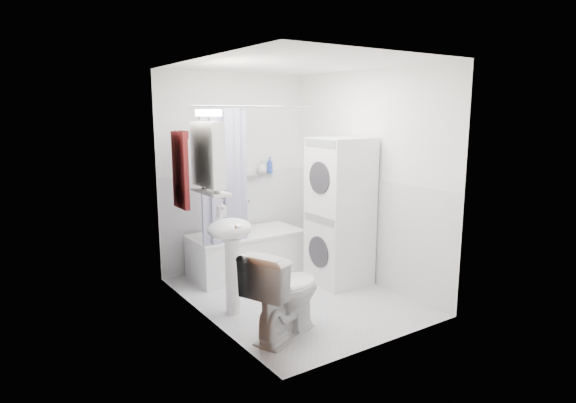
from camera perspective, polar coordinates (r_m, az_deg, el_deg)
floor at (r=5.24m, az=0.73°, el=-11.14°), size 2.60×2.60×0.00m
room_walls at (r=4.89m, az=0.77°, el=5.27°), size 2.60×2.60×2.60m
wainscot at (r=5.28m, az=-1.07°, el=-4.10°), size 1.98×2.58×2.58m
door at (r=4.02m, az=-5.97°, el=-3.00°), size 0.05×2.00×2.00m
bathtub at (r=5.85m, az=-4.98°, el=-5.89°), size 1.34×0.64×0.52m
tub_spout at (r=6.10m, az=-4.92°, el=0.12°), size 0.04×0.12×0.04m
curtain_rod at (r=5.39m, az=-3.92°, el=11.21°), size 1.52×0.02×0.02m
shower_curtain at (r=5.25m, az=-7.47°, el=2.95°), size 0.55×0.02×1.45m
sink at (r=4.63m, az=-6.83°, el=-4.97°), size 0.44×0.37×1.04m
medicine_cabinet at (r=4.52m, az=-9.49°, el=5.70°), size 0.13×0.50×0.71m
shelf at (r=4.57m, az=-9.18°, el=1.15°), size 0.18×0.54×0.02m
shower_caddy at (r=6.07m, az=-4.51°, el=3.08°), size 0.22×0.06×0.02m
towel at (r=5.09m, az=-12.63°, el=3.84°), size 0.07×0.34×0.82m
washer_dryer at (r=5.45m, az=6.16°, el=-1.20°), size 0.61×0.60×1.66m
toilet at (r=4.26m, az=-0.41°, el=-10.74°), size 0.91×0.73×0.78m
soap_pump at (r=4.83m, az=-7.90°, el=-1.35°), size 0.08×0.17×0.08m
shelf_bottle at (r=4.43m, az=-8.38°, el=1.49°), size 0.07×0.18×0.07m
shelf_cup at (r=4.67m, az=-9.82°, el=2.11°), size 0.10×0.09×0.10m
shampoo_a at (r=6.14m, az=-3.14°, el=3.90°), size 0.13×0.17×0.13m
shampoo_b at (r=6.21m, az=-2.18°, el=3.74°), size 0.08×0.21×0.08m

